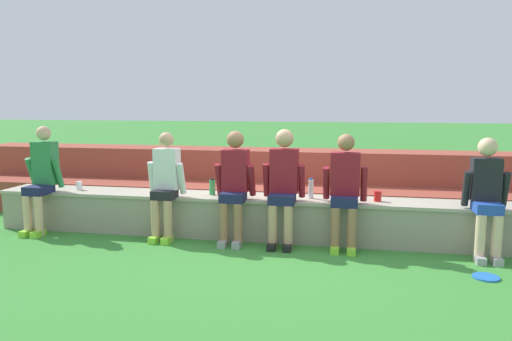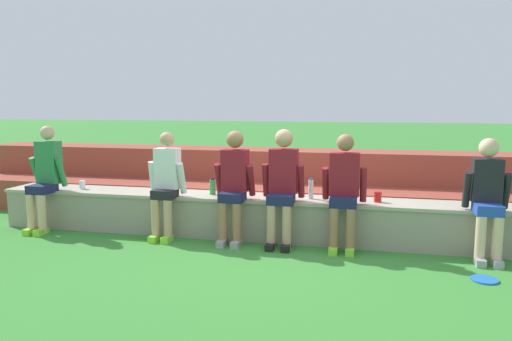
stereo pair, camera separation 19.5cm
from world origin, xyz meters
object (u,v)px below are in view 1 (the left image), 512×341
person_center (234,183)px  water_bottle_mid_right (311,189)px  water_bottle_center_gap (212,187)px  person_far_left (41,177)px  person_left_of_center (165,183)px  plastic_cup_middle (79,186)px  person_far_right (345,187)px  frisbee (486,277)px  plastic_cup_right_end (378,196)px  person_rightmost_edge (487,194)px  person_right_of_center (283,183)px

person_center → water_bottle_mid_right: bearing=18.2°
water_bottle_center_gap → water_bottle_mid_right: size_ratio=0.84×
person_far_left → person_left_of_center: bearing=-0.4°
plastic_cup_middle → person_left_of_center: bearing=-12.2°
person_far_left → water_bottle_mid_right: person_far_left is taller
person_far_right → water_bottle_mid_right: bearing=144.9°
water_bottle_center_gap → frisbee: (3.20, -1.06, -0.64)m
person_far_left → plastic_cup_right_end: person_far_left is taller
person_far_right → plastic_cup_middle: size_ratio=11.79×
person_rightmost_edge → water_bottle_mid_right: size_ratio=5.19×
water_bottle_mid_right → frisbee: (1.88, -1.07, -0.66)m
person_far_right → water_bottle_mid_right: size_ratio=5.27×
plastic_cup_right_end → frisbee: size_ratio=0.49×
person_far_right → person_left_of_center: bearing=-179.4°
water_bottle_center_gap → plastic_cup_right_end: water_bottle_center_gap is taller
person_rightmost_edge → water_bottle_mid_right: (-2.02, 0.35, -0.07)m
person_rightmost_edge → water_bottle_center_gap: size_ratio=6.21×
person_center → plastic_cup_right_end: person_center is taller
person_center → plastic_cup_right_end: (1.78, 0.28, -0.16)m
person_right_of_center → water_bottle_center_gap: size_ratio=6.51×
person_center → person_rightmost_edge: bearing=-0.7°
person_right_of_center → person_rightmost_edge: person_right_of_center is taller
person_center → plastic_cup_middle: bearing=172.9°
person_left_of_center → person_center: size_ratio=0.98×
person_far_left → plastic_cup_right_end: bearing=3.7°
person_right_of_center → frisbee: person_right_of_center is taller
water_bottle_mid_right → person_rightmost_edge: bearing=-9.8°
water_bottle_mid_right → frisbee: 2.26m
water_bottle_center_gap → plastic_cup_middle: water_bottle_center_gap is taller
person_left_of_center → person_rightmost_edge: bearing=-0.3°
person_center → water_bottle_center_gap: bearing=141.9°
person_far_right → person_center: bearing=-179.8°
person_far_left → frisbee: 5.64m
person_center → plastic_cup_middle: person_center is taller
person_right_of_center → water_bottle_mid_right: 0.44m
water_bottle_center_gap → person_right_of_center: bearing=-15.1°
person_rightmost_edge → water_bottle_mid_right: 2.05m
person_left_of_center → person_far_left: bearing=179.6°
person_center → person_right_of_center: bearing=2.4°
person_far_left → person_far_right: bearing=0.1°
frisbee → person_left_of_center: bearing=168.7°
person_rightmost_edge → frisbee: person_rightmost_edge is taller
water_bottle_center_gap → water_bottle_mid_right: (1.32, 0.02, 0.02)m
person_rightmost_edge → plastic_cup_middle: (-5.30, 0.33, -0.13)m
frisbee → water_bottle_center_gap: bearing=161.7°
person_right_of_center → plastic_cup_middle: person_right_of_center is taller
water_bottle_center_gap → plastic_cup_right_end: 2.15m
person_rightmost_edge → plastic_cup_middle: 5.31m
water_bottle_mid_right → person_center: bearing=-161.8°
person_far_right → frisbee: person_far_right is taller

